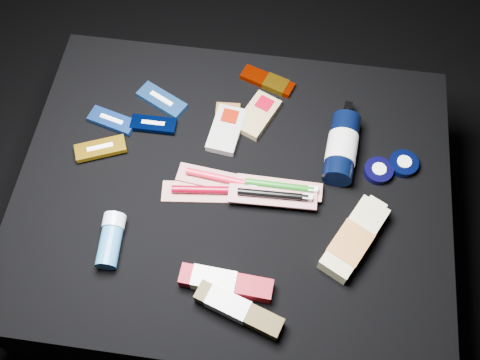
# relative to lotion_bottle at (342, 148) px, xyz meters

# --- Properties ---
(ground) EXTENTS (3.00, 3.00, 0.00)m
(ground) POSITION_rel_lotion_bottle_xyz_m (-0.23, -0.12, -0.43)
(ground) COLOR black
(ground) RESTS_ON ground
(cloth_table) EXTENTS (0.98, 0.78, 0.40)m
(cloth_table) POSITION_rel_lotion_bottle_xyz_m (-0.23, -0.12, -0.23)
(cloth_table) COLOR black
(cloth_table) RESTS_ON ground
(luna_bar_0) EXTENTS (0.13, 0.10, 0.02)m
(luna_bar_0) POSITION_rel_lotion_bottle_xyz_m (-0.44, 0.09, -0.03)
(luna_bar_0) COLOR #2359A7
(luna_bar_0) RESTS_ON cloth_table
(luna_bar_1) EXTENTS (0.12, 0.07, 0.01)m
(luna_bar_1) POSITION_rel_lotion_bottle_xyz_m (-0.55, 0.02, -0.02)
(luna_bar_1) COLOR #1B45A5
(luna_bar_1) RESTS_ON cloth_table
(luna_bar_2) EXTENTS (0.11, 0.04, 0.01)m
(luna_bar_2) POSITION_rel_lotion_bottle_xyz_m (-0.45, 0.02, -0.02)
(luna_bar_2) COLOR black
(luna_bar_2) RESTS_ON cloth_table
(luna_bar_3) EXTENTS (0.12, 0.08, 0.02)m
(luna_bar_3) POSITION_rel_lotion_bottle_xyz_m (-0.55, -0.07, -0.02)
(luna_bar_3) COLOR #B48211
(luna_bar_3) RESTS_ON cloth_table
(clif_bar_0) EXTENTS (0.06, 0.11, 0.02)m
(clif_bar_0) POSITION_rel_lotion_bottle_xyz_m (-0.27, 0.05, -0.03)
(clif_bar_0) COLOR brown
(clif_bar_0) RESTS_ON cloth_table
(clif_bar_1) EXTENTS (0.08, 0.13, 0.02)m
(clif_bar_1) POSITION_rel_lotion_bottle_xyz_m (-0.27, 0.03, -0.02)
(clif_bar_1) COLOR #9FA099
(clif_bar_1) RESTS_ON cloth_table
(clif_bar_2) EXTENTS (0.11, 0.14, 0.02)m
(clif_bar_2) POSITION_rel_lotion_bottle_xyz_m (-0.20, 0.08, -0.02)
(clif_bar_2) COLOR #977F4F
(clif_bar_2) RESTS_ON cloth_table
(power_bar) EXTENTS (0.14, 0.08, 0.02)m
(power_bar) POSITION_rel_lotion_bottle_xyz_m (-0.18, 0.18, -0.03)
(power_bar) COLOR #771200
(power_bar) RESTS_ON cloth_table
(lotion_bottle) EXTENTS (0.08, 0.22, 0.07)m
(lotion_bottle) POSITION_rel_lotion_bottle_xyz_m (0.00, 0.00, 0.00)
(lotion_bottle) COLOR black
(lotion_bottle) RESTS_ON cloth_table
(cream_tin_upper) EXTENTS (0.07, 0.07, 0.02)m
(cream_tin_upper) POSITION_rel_lotion_bottle_xyz_m (0.15, -0.01, -0.02)
(cream_tin_upper) COLOR black
(cream_tin_upper) RESTS_ON cloth_table
(cream_tin_lower) EXTENTS (0.07, 0.07, 0.02)m
(cream_tin_lower) POSITION_rel_lotion_bottle_xyz_m (0.09, -0.03, -0.02)
(cream_tin_lower) COLOR black
(cream_tin_lower) RESTS_ON cloth_table
(bodywash_bottle) EXTENTS (0.15, 0.20, 0.04)m
(bodywash_bottle) POSITION_rel_lotion_bottle_xyz_m (0.04, -0.22, -0.01)
(bodywash_bottle) COLOR #CCC08D
(bodywash_bottle) RESTS_ON cloth_table
(deodorant_stick) EXTENTS (0.05, 0.12, 0.05)m
(deodorant_stick) POSITION_rel_lotion_bottle_xyz_m (-0.47, -0.29, -0.01)
(deodorant_stick) COLOR #256BA2
(deodorant_stick) RESTS_ON cloth_table
(toothbrush_pack_0) EXTENTS (0.22, 0.08, 0.02)m
(toothbrush_pack_0) POSITION_rel_lotion_bottle_xyz_m (-0.28, -0.14, -0.03)
(toothbrush_pack_0) COLOR #BBB3AE
(toothbrush_pack_0) RESTS_ON cloth_table
(toothbrush_pack_1) EXTENTS (0.20, 0.07, 0.02)m
(toothbrush_pack_1) POSITION_rel_lotion_bottle_xyz_m (-0.26, -0.11, -0.02)
(toothbrush_pack_1) COLOR #B5AFAA
(toothbrush_pack_1) RESTS_ON cloth_table
(toothbrush_pack_2) EXTENTS (0.19, 0.05, 0.02)m
(toothbrush_pack_2) POSITION_rel_lotion_bottle_xyz_m (-0.13, -0.11, -0.01)
(toothbrush_pack_2) COLOR beige
(toothbrush_pack_2) RESTS_ON cloth_table
(toothbrush_pack_3) EXTENTS (0.20, 0.05, 0.02)m
(toothbrush_pack_3) POSITION_rel_lotion_bottle_xyz_m (-0.14, -0.14, -0.01)
(toothbrush_pack_3) COLOR beige
(toothbrush_pack_3) RESTS_ON cloth_table
(toothpaste_carton_red) EXTENTS (0.19, 0.05, 0.04)m
(toothpaste_carton_red) POSITION_rel_lotion_bottle_xyz_m (-0.22, -0.34, -0.02)
(toothpaste_carton_red) COLOR maroon
(toothpaste_carton_red) RESTS_ON cloth_table
(toothpaste_carton_green) EXTENTS (0.19, 0.10, 0.04)m
(toothpaste_carton_green) POSITION_rel_lotion_bottle_xyz_m (-0.19, -0.39, -0.01)
(toothpaste_carton_green) COLOR #3C3012
(toothpaste_carton_green) RESTS_ON cloth_table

